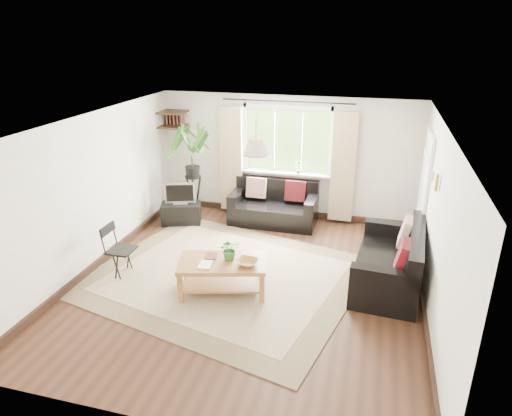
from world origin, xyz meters
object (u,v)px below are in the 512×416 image
(tv_stand, at_px, (181,213))
(palm_stand, at_px, (193,173))
(coffee_table, at_px, (223,277))
(sofa_back, at_px, (273,204))
(sofa_right, at_px, (389,258))
(folding_chair, at_px, (121,251))

(tv_stand, bearing_deg, palm_stand, 48.54)
(coffee_table, height_order, palm_stand, palm_stand)
(sofa_back, height_order, tv_stand, sofa_back)
(sofa_right, height_order, palm_stand, palm_stand)
(palm_stand, bearing_deg, sofa_back, 4.74)
(sofa_right, xyz_separation_m, palm_stand, (-3.73, 1.64, 0.52))
(sofa_back, xyz_separation_m, folding_chair, (-1.79, -2.55, 0.02))
(coffee_table, height_order, folding_chair, folding_chair)
(tv_stand, xyz_separation_m, folding_chair, (-0.06, -2.09, 0.21))
(sofa_back, xyz_separation_m, tv_stand, (-1.73, -0.47, -0.19))
(tv_stand, relative_size, palm_stand, 0.40)
(coffee_table, relative_size, folding_chair, 1.51)
(sofa_right, relative_size, folding_chair, 2.20)
(sofa_back, distance_m, tv_stand, 1.80)
(sofa_right, distance_m, coffee_table, 2.45)
(palm_stand, distance_m, folding_chair, 2.49)
(coffee_table, bearing_deg, sofa_back, 86.88)
(sofa_back, bearing_deg, coffee_table, -93.08)
(palm_stand, bearing_deg, folding_chair, -94.79)
(tv_stand, height_order, palm_stand, palm_stand)
(sofa_back, xyz_separation_m, coffee_table, (-0.14, -2.63, -0.14))
(sofa_back, relative_size, folding_chair, 2.02)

